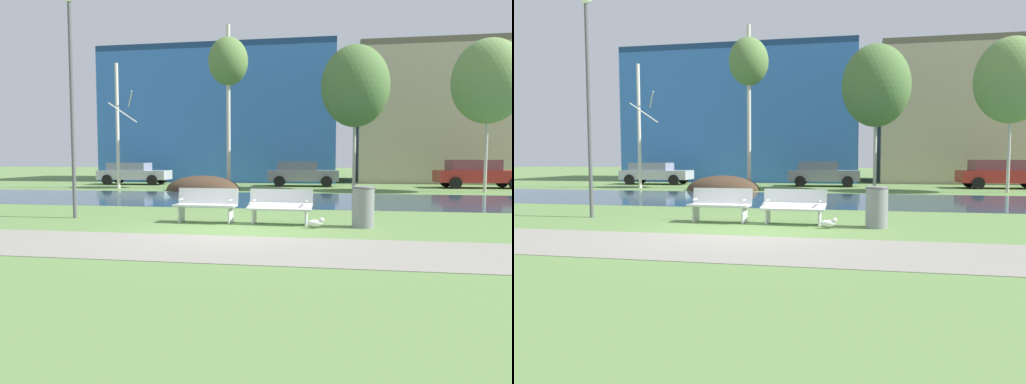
% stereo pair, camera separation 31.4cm
% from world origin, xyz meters
% --- Properties ---
extents(ground_plane, '(120.00, 120.00, 0.00)m').
position_xyz_m(ground_plane, '(0.00, 10.00, 0.00)').
color(ground_plane, '#5B7F42').
extents(paved_path_strip, '(60.00, 2.57, 0.01)m').
position_xyz_m(paved_path_strip, '(0.00, -2.01, 0.01)').
color(paved_path_strip, gray).
rests_on(paved_path_strip, ground).
extents(river_band, '(80.00, 6.94, 0.01)m').
position_xyz_m(river_band, '(0.00, 8.13, 0.00)').
color(river_band, '#284256').
rests_on(river_band, ground).
extents(soil_mound, '(3.84, 2.65, 1.52)m').
position_xyz_m(soil_mound, '(-4.32, 12.68, 0.00)').
color(soil_mound, '#423021').
rests_on(soil_mound, ground).
extents(bench_left, '(1.62, 0.61, 0.87)m').
position_xyz_m(bench_left, '(-0.95, 1.23, 0.47)').
color(bench_left, silver).
rests_on(bench_left, ground).
extents(bench_right, '(1.62, 0.61, 0.87)m').
position_xyz_m(bench_right, '(0.96, 1.23, 0.47)').
color(bench_right, silver).
rests_on(bench_right, ground).
extents(trash_bin, '(0.54, 0.54, 0.98)m').
position_xyz_m(trash_bin, '(2.97, 1.05, 0.51)').
color(trash_bin, gray).
rests_on(trash_bin, ground).
extents(seagull, '(0.43, 0.16, 0.26)m').
position_xyz_m(seagull, '(1.86, 0.71, 0.13)').
color(seagull, white).
rests_on(seagull, ground).
extents(streetlamp, '(0.32, 0.32, 6.12)m').
position_xyz_m(streetlamp, '(-4.76, 1.50, 4.01)').
color(streetlamp, '#4C4C51').
rests_on(streetlamp, ground).
extents(birch_far_left, '(1.27, 2.10, 6.71)m').
position_xyz_m(birch_far_left, '(-9.23, 13.36, 3.41)').
color(birch_far_left, beige).
rests_on(birch_far_left, ground).
extents(birch_left, '(2.11, 2.11, 8.68)m').
position_xyz_m(birch_left, '(-3.31, 14.16, 6.68)').
color(birch_left, beige).
rests_on(birch_left, ground).
extents(birch_center_left, '(3.49, 3.49, 7.43)m').
position_xyz_m(birch_center_left, '(3.31, 14.39, 5.33)').
color(birch_center_left, '#BCB7A8').
rests_on(birch_center_left, ground).
extents(birch_center, '(3.35, 3.35, 7.30)m').
position_xyz_m(birch_center, '(9.48, 13.63, 5.29)').
color(birch_center, '#BCB7A8').
rests_on(birch_center, ground).
extents(parked_van_nearest_silver, '(4.39, 2.20, 1.36)m').
position_xyz_m(parked_van_nearest_silver, '(-10.14, 17.21, 0.73)').
color(parked_van_nearest_silver, '#B2B5BC').
rests_on(parked_van_nearest_silver, ground).
extents(parked_sedan_second_grey, '(4.15, 2.18, 1.44)m').
position_xyz_m(parked_sedan_second_grey, '(0.41, 17.12, 0.76)').
color(parked_sedan_second_grey, slate).
rests_on(parked_sedan_second_grey, ground).
extents(parked_hatch_third_red, '(4.72, 2.14, 1.55)m').
position_xyz_m(parked_hatch_third_red, '(10.10, 16.97, 0.81)').
color(parked_hatch_third_red, maroon).
rests_on(parked_hatch_third_red, ground).
extents(building_blue_store, '(16.43, 9.79, 9.36)m').
position_xyz_m(building_blue_store, '(-5.82, 24.95, 4.68)').
color(building_blue_store, '#3870C6').
rests_on(building_blue_store, ground).
extents(building_beige_block, '(15.98, 8.88, 9.20)m').
position_xyz_m(building_beige_block, '(11.85, 24.92, 4.60)').
color(building_beige_block, '#BCAD8E').
rests_on(building_beige_block, ground).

